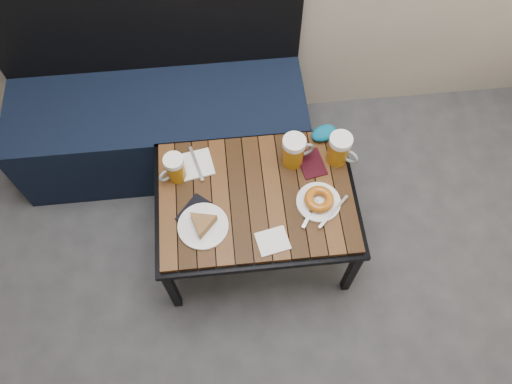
{
  "coord_description": "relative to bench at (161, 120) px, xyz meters",
  "views": [
    {
      "loc": [
        0.08,
        0.25,
        2.29
      ],
      "look_at": [
        0.18,
        1.19,
        0.5
      ],
      "focal_mm": 35.0,
      "sensor_mm": 36.0,
      "label": 1
    }
  ],
  "objects": [
    {
      "name": "beer_mug_left",
      "position": [
        0.1,
        -0.45,
        0.27
      ],
      "size": [
        0.13,
        0.11,
        0.13
      ],
      "rotation": [
        0.0,
        0.0,
        3.67
      ],
      "color": "#9C620C",
      "rests_on": "cafe_table"
    },
    {
      "name": "napkin_right",
      "position": [
        0.46,
        -0.78,
        0.2
      ],
      "size": [
        0.14,
        0.12,
        0.01
      ],
      "rotation": [
        0.0,
        0.0,
        0.2
      ],
      "color": "white",
      "rests_on": "cafe_table"
    },
    {
      "name": "plate_bagel",
      "position": [
        0.67,
        -0.63,
        0.22
      ],
      "size": [
        0.22,
        0.21,
        0.05
      ],
      "color": "white",
      "rests_on": "cafe_table"
    },
    {
      "name": "room_shell",
      "position": [
        0.24,
        -1.26,
        1.48
      ],
      "size": [
        4.0,
        4.0,
        4.0
      ],
      "color": "gray",
      "rests_on": "ground"
    },
    {
      "name": "bench",
      "position": [
        0.0,
        0.0,
        0.0
      ],
      "size": [
        1.4,
        0.5,
        0.95
      ],
      "color": "black",
      "rests_on": "ground"
    },
    {
      "name": "passport_navy",
      "position": [
        0.17,
        -0.62,
        0.2
      ],
      "size": [
        0.17,
        0.17,
        0.01
      ],
      "primitive_type": "cube",
      "rotation": [
        0.0,
        0.0,
        -0.69
      ],
      "color": "black",
      "rests_on": "cafe_table"
    },
    {
      "name": "napkin_left",
      "position": [
        0.18,
        -0.4,
        0.2
      ],
      "size": [
        0.16,
        0.18,
        0.01
      ],
      "rotation": [
        0.0,
        0.0,
        0.17
      ],
      "color": "white",
      "rests_on": "cafe_table"
    },
    {
      "name": "knit_pouch",
      "position": [
        0.74,
        -0.31,
        0.23
      ],
      "size": [
        0.14,
        0.11,
        0.05
      ],
      "primitive_type": "ellipsoid",
      "rotation": [
        0.0,
        0.0,
        0.38
      ],
      "color": "#05518C",
      "rests_on": "cafe_table"
    },
    {
      "name": "passport_burgundy",
      "position": [
        0.67,
        -0.44,
        0.2
      ],
      "size": [
        0.12,
        0.15,
        0.01
      ],
      "primitive_type": "cube",
      "rotation": [
        0.0,
        0.0,
        0.18
      ],
      "color": "black",
      "rests_on": "cafe_table"
    },
    {
      "name": "beer_mug_centre",
      "position": [
        0.59,
        -0.42,
        0.28
      ],
      "size": [
        0.15,
        0.11,
        0.15
      ],
      "rotation": [
        0.0,
        0.0,
        0.2
      ],
      "color": "#9C620C",
      "rests_on": "cafe_table"
    },
    {
      "name": "cafe_table",
      "position": [
        0.42,
        -0.57,
        0.16
      ],
      "size": [
        0.84,
        0.62,
        0.47
      ],
      "color": "black",
      "rests_on": "ground"
    },
    {
      "name": "beer_mug_right",
      "position": [
        0.78,
        -0.43,
        0.28
      ],
      "size": [
        0.14,
        0.13,
        0.15
      ],
      "rotation": [
        0.0,
        0.0,
        -0.67
      ],
      "color": "#9C620C",
      "rests_on": "cafe_table"
    },
    {
      "name": "plate_pie",
      "position": [
        0.19,
        -0.69,
        0.22
      ],
      "size": [
        0.2,
        0.2,
        0.06
      ],
      "color": "white",
      "rests_on": "cafe_table"
    }
  ]
}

